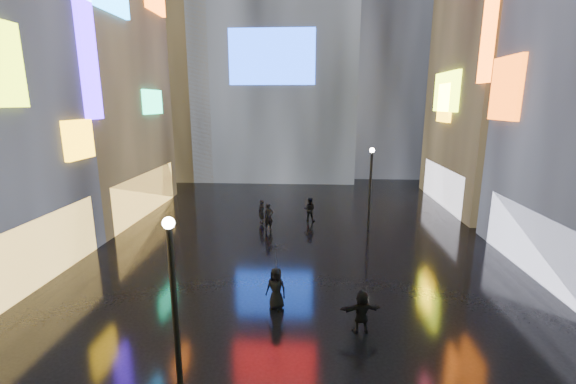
{
  "coord_description": "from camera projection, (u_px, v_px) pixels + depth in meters",
  "views": [
    {
      "loc": [
        0.74,
        -0.27,
        7.86
      ],
      "look_at": [
        0.0,
        12.0,
        5.0
      ],
      "focal_mm": 24.0,
      "sensor_mm": 36.0,
      "label": 1
    }
  ],
  "objects": [
    {
      "name": "ground",
      "position": [
        297.0,
        247.0,
        21.53
      ],
      "size": [
        140.0,
        140.0,
        0.0
      ],
      "primitive_type": "plane",
      "color": "black",
      "rests_on": "ground"
    },
    {
      "name": "building_left_far",
      "position": [
        63.0,
        55.0,
        25.82
      ],
      "size": [
        10.28,
        12.0,
        22.0
      ],
      "color": "black",
      "rests_on": "ground"
    },
    {
      "name": "building_right_far",
      "position": [
        529.0,
        14.0,
        27.15
      ],
      "size": [
        10.28,
        12.0,
        28.0
      ],
      "color": "black",
      "rests_on": "ground"
    },
    {
      "name": "tower_flank_right",
      "position": [
        388.0,
        18.0,
        42.43
      ],
      "size": [
        12.0,
        12.0,
        34.0
      ],
      "primitive_type": "cube",
      "color": "black",
      "rests_on": "ground"
    },
    {
      "name": "tower_flank_left",
      "position": [
        174.0,
        53.0,
        40.8
      ],
      "size": [
        10.0,
        10.0,
        26.0
      ],
      "primitive_type": "cube",
      "color": "black",
      "rests_on": "ground"
    },
    {
      "name": "lamp_near",
      "position": [
        174.0,
        303.0,
        9.68
      ],
      "size": [
        0.3,
        0.3,
        5.2
      ],
      "color": "black",
      "rests_on": "ground"
    },
    {
      "name": "lamp_far",
      "position": [
        370.0,
        184.0,
        23.79
      ],
      "size": [
        0.3,
        0.3,
        5.2
      ],
      "color": "black",
      "rests_on": "ground"
    },
    {
      "name": "pedestrian_4",
      "position": [
        276.0,
        288.0,
        14.9
      ],
      "size": [
        0.94,
        0.76,
        1.67
      ],
      "primitive_type": "imported",
      "rotation": [
        0.0,
        0.0,
        -0.31
      ],
      "color": "black",
      "rests_on": "ground"
    },
    {
      "name": "pedestrian_5",
      "position": [
        361.0,
        312.0,
        13.35
      ],
      "size": [
        1.5,
        0.69,
        1.56
      ],
      "primitive_type": "imported",
      "rotation": [
        0.0,
        0.0,
        3.31
      ],
      "color": "black",
      "rests_on": "ground"
    },
    {
      "name": "pedestrian_6",
      "position": [
        269.0,
        217.0,
        24.07
      ],
      "size": [
        0.76,
        0.68,
        1.74
      ],
      "primitive_type": "imported",
      "rotation": [
        0.0,
        0.0,
        0.53
      ],
      "color": "black",
      "rests_on": "ground"
    },
    {
      "name": "pedestrian_7",
      "position": [
        310.0,
        209.0,
        26.05
      ],
      "size": [
        0.91,
        0.79,
        1.62
      ],
      "primitive_type": "imported",
      "rotation": [
        0.0,
        0.0,
        2.89
      ],
      "color": "black",
      "rests_on": "ground"
    },
    {
      "name": "umbrella_2",
      "position": [
        276.0,
        257.0,
        14.61
      ],
      "size": [
        1.38,
        1.39,
        0.96
      ],
      "primitive_type": "imported",
      "rotation": [
        0.0,
        0.0,
        5.88
      ],
      "color": "black",
      "rests_on": "pedestrian_4"
    },
    {
      "name": "pedestrian_8",
      "position": [
        261.0,
        212.0,
        25.66
      ],
      "size": [
        0.65,
        0.68,
        1.56
      ],
      "primitive_type": "imported",
      "rotation": [
        0.0,
        0.0,
        5.41
      ],
      "color": "black",
      "rests_on": "ground"
    }
  ]
}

